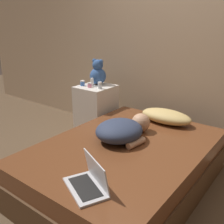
# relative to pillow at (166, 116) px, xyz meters

# --- Properties ---
(ground_plane) EXTENTS (12.00, 12.00, 0.00)m
(ground_plane) POSITION_rel_pillow_xyz_m (-0.05, -0.72, -0.51)
(ground_plane) COLOR brown
(wall_back) EXTENTS (8.00, 0.06, 2.60)m
(wall_back) POSITION_rel_pillow_xyz_m (-0.05, 0.50, 0.79)
(wall_back) COLOR tan
(wall_back) RESTS_ON ground_plane
(bed) EXTENTS (1.34, 1.89, 0.44)m
(bed) POSITION_rel_pillow_xyz_m (-0.05, -0.72, -0.30)
(bed) COLOR #4C331E
(bed) RESTS_ON ground_plane
(nightstand) EXTENTS (0.42, 0.45, 0.72)m
(nightstand) POSITION_rel_pillow_xyz_m (-0.99, -0.03, -0.16)
(nightstand) COLOR silver
(nightstand) RESTS_ON ground_plane
(pillow) EXTENTS (0.58, 0.29, 0.15)m
(pillow) POSITION_rel_pillow_xyz_m (0.00, 0.00, 0.00)
(pillow) COLOR tan
(pillow) RESTS_ON bed
(person_lying) EXTENTS (0.48, 0.66, 0.20)m
(person_lying) POSITION_rel_pillow_xyz_m (-0.14, -0.64, 0.02)
(person_lying) COLOR #2D3851
(person_lying) RESTS_ON bed
(laptop) EXTENTS (0.40, 0.34, 0.22)m
(laptop) POSITION_rel_pillow_xyz_m (0.13, -1.41, -0.02)
(laptop) COLOR silver
(laptop) RESTS_ON bed
(teddy_bear) EXTENTS (0.22, 0.22, 0.33)m
(teddy_bear) POSITION_rel_pillow_xyz_m (-1.04, 0.07, 0.35)
(teddy_bear) COLOR #335693
(teddy_bear) RESTS_ON nightstand
(bottle_clear) EXTENTS (0.05, 0.05, 0.09)m
(bottle_clear) POSITION_rel_pillow_xyz_m (-0.86, -0.10, 0.24)
(bottle_clear) COLOR silver
(bottle_clear) RESTS_ON nightstand
(bottle_white) EXTENTS (0.04, 0.04, 0.11)m
(bottle_white) POSITION_rel_pillow_xyz_m (-1.02, -0.07, 0.25)
(bottle_white) COLOR white
(bottle_white) RESTS_ON nightstand
(bottle_pink) EXTENTS (0.05, 0.05, 0.06)m
(bottle_pink) POSITION_rel_pillow_xyz_m (-1.01, -0.13, 0.23)
(bottle_pink) COLOR pink
(bottle_pink) RESTS_ON nightstand
(bottle_blue) EXTENTS (0.05, 0.05, 0.07)m
(bottle_blue) POSITION_rel_pillow_xyz_m (-1.14, -0.12, 0.24)
(bottle_blue) COLOR #3866B2
(bottle_blue) RESTS_ON nightstand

